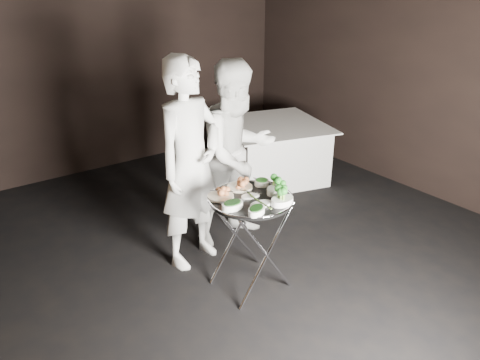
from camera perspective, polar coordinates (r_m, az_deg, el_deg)
floor at (r=4.13m, az=0.98°, el=-13.96°), size 6.00×7.00×0.05m
wall_back at (r=6.50m, az=-18.74°, el=13.75°), size 6.00×0.05×3.00m
wall_right at (r=5.73m, az=26.41°, el=11.34°), size 0.05×7.00×3.00m
tray_stand at (r=3.96m, az=1.30°, el=-7.11°), size 0.57×0.48×0.83m
serving_tray at (r=3.79m, az=1.35°, el=-2.31°), size 0.69×0.69×0.04m
potato_plate_a at (r=3.78m, az=-2.39°, el=-1.67°), size 0.22×0.22×0.08m
potato_plate_b at (r=3.94m, az=-0.03°, el=-0.54°), size 0.21×0.21×0.08m
greens_bowl at (r=4.00m, az=2.67°, el=-0.20°), size 0.13×0.13×0.07m
asparagus_plate_a at (r=3.79m, az=1.27°, el=-1.88°), size 0.17×0.12×0.03m
asparagus_plate_b at (r=3.66m, az=2.55°, el=-2.86°), size 0.20×0.12×0.04m
spinach_bowl_a at (r=3.60m, az=-0.92°, el=-2.99°), size 0.19×0.12×0.08m
spinach_bowl_b at (r=3.53m, az=2.02°, el=-3.64°), size 0.20×0.17×0.07m
broccoli_bowl_a at (r=3.86m, az=4.58°, el=-1.06°), size 0.21×0.16×0.08m
broccoli_bowl_b at (r=3.68m, az=5.18°, el=-2.39°), size 0.21×0.16×0.08m
serving_utensils at (r=3.82m, az=0.93°, el=-1.09°), size 0.58×0.44×0.01m
waiter_left at (r=4.15m, az=-6.07°, el=1.84°), size 0.79×0.62×1.92m
waiter_right at (r=4.54m, az=-0.30°, el=3.26°), size 0.90×0.71×1.81m
dining_table at (r=6.18m, az=3.94°, el=3.59°), size 1.29×1.29×0.73m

